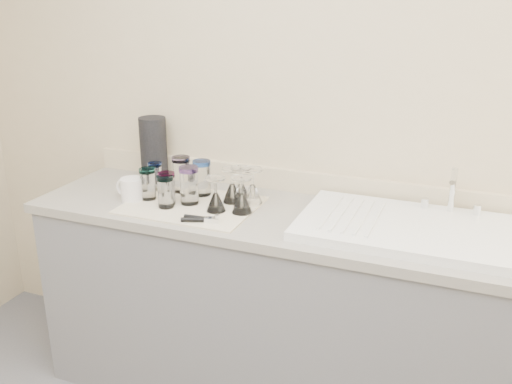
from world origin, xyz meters
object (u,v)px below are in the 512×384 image
at_px(tumbler_lavender, 189,185).
at_px(goblet_front_right, 242,201).
at_px(goblet_front_left, 216,200).
at_px(white_mug, 132,190).
at_px(tumbler_teal, 155,176).
at_px(goblet_back_right, 252,191).
at_px(tumbler_purple, 202,178).
at_px(can_opener, 201,219).
at_px(tumbler_extra, 166,191).
at_px(goblet_extra, 241,191).
at_px(goblet_back_left, 232,190).
at_px(tumbler_blue, 167,188).
at_px(tumbler_cyan, 182,174).
at_px(tumbler_magenta, 148,184).
at_px(paper_towel_roll, 154,149).
at_px(sink_unit, 408,227).

distance_m(tumbler_lavender, goblet_front_right, 0.25).
relative_size(goblet_front_left, white_mug, 1.00).
bearing_deg(tumbler_teal, goblet_back_right, -0.14).
xyz_separation_m(tumbler_purple, can_opener, (0.14, -0.28, -0.07)).
relative_size(tumbler_extra, can_opener, 0.91).
relative_size(tumbler_extra, goblet_extra, 0.87).
distance_m(tumbler_extra, goblet_back_right, 0.37).
relative_size(tumbler_purple, goblet_back_right, 1.03).
bearing_deg(tumbler_purple, tumbler_extra, -110.03).
bearing_deg(goblet_back_left, white_mug, -162.61).
relative_size(goblet_back_left, goblet_back_right, 0.98).
bearing_deg(goblet_back_right, goblet_extra, -163.39).
bearing_deg(goblet_back_right, tumbler_teal, 179.86).
bearing_deg(white_mug, goblet_extra, 16.80).
bearing_deg(tumbler_blue, white_mug, -179.43).
distance_m(tumbler_cyan, goblet_front_left, 0.30).
relative_size(tumbler_purple, goblet_front_right, 1.03).
bearing_deg(tumbler_cyan, goblet_back_right, -2.67).
relative_size(goblet_front_right, can_opener, 1.02).
distance_m(tumbler_magenta, tumbler_extra, 0.14).
distance_m(goblet_back_left, goblet_front_right, 0.13).
bearing_deg(goblet_front_right, goblet_back_right, 91.25).
height_order(white_mug, paper_towel_roll, paper_towel_roll).
distance_m(goblet_front_right, goblet_extra, 0.12).
distance_m(tumbler_lavender, white_mug, 0.27).
xyz_separation_m(tumbler_cyan, goblet_extra, (0.30, -0.03, -0.03)).
distance_m(sink_unit, tumbler_cyan, 1.02).
bearing_deg(sink_unit, tumbler_cyan, 176.02).
relative_size(sink_unit, tumbler_teal, 6.55).
distance_m(tumbler_purple, goblet_back_right, 0.25).
bearing_deg(tumbler_purple, white_mug, -147.80).
bearing_deg(goblet_front_right, white_mug, -176.31).
xyz_separation_m(tumbler_purple, goblet_back_right, (0.25, -0.01, -0.03)).
xyz_separation_m(tumbler_lavender, goblet_back_left, (0.16, 0.09, -0.03)).
distance_m(sink_unit, tumbler_extra, 0.99).
bearing_deg(tumbler_cyan, tumbler_extra, -80.36).
relative_size(tumbler_purple, tumbler_magenta, 1.14).
relative_size(tumbler_purple, white_mug, 1.09).
distance_m(tumbler_cyan, can_opener, 0.38).
xyz_separation_m(goblet_front_right, goblet_extra, (-0.05, 0.11, 0.00)).
bearing_deg(tumbler_purple, goblet_front_left, -47.63).
xyz_separation_m(goblet_extra, paper_towel_roll, (-0.53, 0.17, 0.09)).
bearing_deg(paper_towel_roll, goblet_back_right, -14.99).
relative_size(goblet_back_left, goblet_front_right, 0.99).
height_order(goblet_front_left, goblet_extra, goblet_extra).
relative_size(tumbler_blue, goblet_back_right, 0.92).
relative_size(tumbler_magenta, paper_towel_roll, 0.46).
distance_m(tumbler_teal, goblet_back_left, 0.40).
height_order(sink_unit, paper_towel_roll, paper_towel_roll).
height_order(goblet_back_right, white_mug, goblet_back_right).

